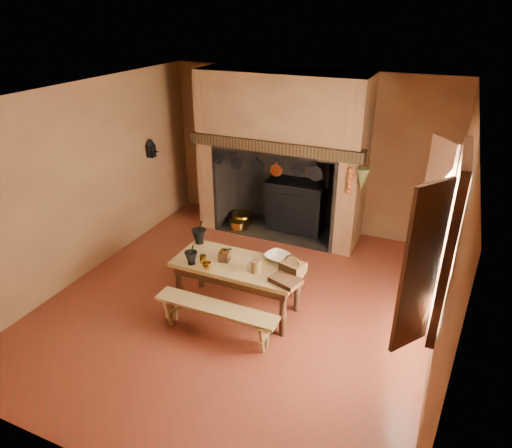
% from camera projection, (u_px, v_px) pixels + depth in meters
% --- Properties ---
extents(floor, '(5.50, 5.50, 0.00)m').
position_uv_depth(floor, '(240.00, 302.00, 6.34)').
color(floor, maroon).
rests_on(floor, ground).
extents(ceiling, '(5.50, 5.50, 0.00)m').
position_uv_depth(ceiling, '(237.00, 97.00, 5.12)').
color(ceiling, silver).
rests_on(ceiling, back_wall).
extents(back_wall, '(5.00, 0.02, 2.80)m').
position_uv_depth(back_wall, '(307.00, 152.00, 7.99)').
color(back_wall, olive).
rests_on(back_wall, floor).
extents(wall_left, '(0.02, 5.50, 2.80)m').
position_uv_depth(wall_left, '(84.00, 182.00, 6.63)').
color(wall_left, olive).
rests_on(wall_left, floor).
extents(wall_right, '(0.02, 5.50, 2.80)m').
position_uv_depth(wall_right, '(451.00, 249.00, 4.83)').
color(wall_right, olive).
rests_on(wall_right, floor).
extents(wall_front, '(5.00, 0.02, 2.80)m').
position_uv_depth(wall_front, '(82.00, 346.00, 3.47)').
color(wall_front, olive).
rests_on(wall_front, floor).
extents(chimney_breast, '(2.95, 0.96, 2.80)m').
position_uv_depth(chimney_breast, '(282.00, 133.00, 7.56)').
color(chimney_breast, olive).
rests_on(chimney_breast, floor).
extents(iron_range, '(1.12, 0.55, 1.60)m').
position_uv_depth(iron_range, '(297.00, 205.00, 8.16)').
color(iron_range, black).
rests_on(iron_range, floor).
extents(hearth_pans, '(0.51, 0.62, 0.20)m').
position_uv_depth(hearth_pans, '(241.00, 220.00, 8.51)').
color(hearth_pans, '#B6872A').
rests_on(hearth_pans, floor).
extents(hanging_pans, '(1.92, 0.29, 0.27)m').
position_uv_depth(hanging_pans, '(268.00, 167.00, 7.36)').
color(hanging_pans, black).
rests_on(hanging_pans, chimney_breast).
extents(onion_string, '(0.12, 0.10, 0.46)m').
position_uv_depth(onion_string, '(350.00, 181.00, 6.87)').
color(onion_string, '#9F4D1D').
rests_on(onion_string, chimney_breast).
extents(herb_bunch, '(0.20, 0.20, 0.35)m').
position_uv_depth(herb_bunch, '(362.00, 180.00, 6.79)').
color(herb_bunch, brown).
rests_on(herb_bunch, chimney_breast).
extents(window, '(0.39, 1.75, 1.76)m').
position_uv_depth(window, '(438.00, 238.00, 4.42)').
color(window, white).
rests_on(window, wall_right).
extents(wall_coffee_mill, '(0.23, 0.16, 0.31)m').
position_uv_depth(wall_coffee_mill, '(151.00, 147.00, 7.83)').
color(wall_coffee_mill, black).
rests_on(wall_coffee_mill, wall_left).
extents(work_table, '(1.66, 0.74, 0.72)m').
position_uv_depth(work_table, '(238.00, 270.00, 5.95)').
color(work_table, tan).
rests_on(work_table, floor).
extents(bench_front, '(1.58, 0.28, 0.45)m').
position_uv_depth(bench_front, '(216.00, 314.00, 5.56)').
color(bench_front, tan).
rests_on(bench_front, floor).
extents(bench_back, '(1.46, 0.26, 0.41)m').
position_uv_depth(bench_back, '(257.00, 267.00, 6.59)').
color(bench_back, tan).
rests_on(bench_back, floor).
extents(mortar_large, '(0.20, 0.20, 0.35)m').
position_uv_depth(mortar_large, '(199.00, 236.00, 6.34)').
color(mortar_large, black).
rests_on(mortar_large, work_table).
extents(mortar_small, '(0.17, 0.17, 0.29)m').
position_uv_depth(mortar_small, '(191.00, 257.00, 5.84)').
color(mortar_small, black).
rests_on(mortar_small, work_table).
extents(coffee_grinder, '(0.18, 0.15, 0.20)m').
position_uv_depth(coffee_grinder, '(224.00, 256.00, 5.91)').
color(coffee_grinder, '#3A2012').
rests_on(coffee_grinder, work_table).
extents(brass_mug_a, '(0.09, 0.09, 0.10)m').
position_uv_depth(brass_mug_a, '(203.00, 259.00, 5.89)').
color(brass_mug_a, '#B6872A').
rests_on(brass_mug_a, work_table).
extents(brass_mug_b, '(0.09, 0.09, 0.08)m').
position_uv_depth(brass_mug_b, '(226.00, 254.00, 6.02)').
color(brass_mug_b, '#B6872A').
rests_on(brass_mug_b, work_table).
extents(mixing_bowl, '(0.39, 0.39, 0.08)m').
position_uv_depth(mixing_bowl, '(277.00, 257.00, 5.96)').
color(mixing_bowl, beige).
rests_on(mixing_bowl, work_table).
extents(stoneware_crock, '(0.15, 0.15, 0.16)m').
position_uv_depth(stoneware_crock, '(256.00, 266.00, 5.67)').
color(stoneware_crock, brown).
rests_on(stoneware_crock, work_table).
extents(glass_jar, '(0.09, 0.09, 0.16)m').
position_uv_depth(glass_jar, '(252.00, 265.00, 5.69)').
color(glass_jar, beige).
rests_on(glass_jar, work_table).
extents(wicker_basket, '(0.32, 0.27, 0.27)m').
position_uv_depth(wicker_basket, '(292.00, 268.00, 5.63)').
color(wicker_basket, '#472E15').
rests_on(wicker_basket, work_table).
extents(wooden_tray, '(0.42, 0.36, 0.06)m').
position_uv_depth(wooden_tray, '(286.00, 280.00, 5.47)').
color(wooden_tray, '#3A2012').
rests_on(wooden_tray, work_table).
extents(brass_cup, '(0.14, 0.14, 0.09)m').
position_uv_depth(brass_cup, '(207.00, 266.00, 5.74)').
color(brass_cup, '#B6872A').
rests_on(brass_cup, work_table).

